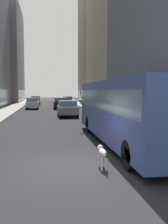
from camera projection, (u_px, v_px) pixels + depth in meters
The scene contains 12 objects.
ground_plane at pixel (51, 106), 43.37m from camera, with size 120.00×120.00×0.00m, color #232326.
sidewalk_left at pixel (17, 106), 42.50m from camera, with size 2.40×110.00×0.15m, color #9E9991.
sidewalk_right at pixel (84, 105), 44.22m from camera, with size 2.40×110.00×0.15m, color #ADA89E.
building_right_mid at pixel (125, 16), 41.35m from camera, with size 9.21×21.06×29.58m.
building_right_far at pixel (100, 33), 59.96m from camera, with size 8.59×14.15×32.61m.
transit_bus at pixel (124, 107), 12.44m from camera, with size 2.78×11.53×3.05m.
car_silver_sedan at pixel (33, 103), 36.42m from camera, with size 1.74×3.95×1.62m.
car_black_suv at pixel (61, 103), 36.86m from camera, with size 1.95×4.39×1.62m.
car_red_coupe at pixel (67, 101), 44.74m from camera, with size 1.72×4.19×1.62m.
car_grey_wagon at pixel (68, 108), 25.66m from camera, with size 1.86×4.01×1.62m.
car_yellow_taxi at pixel (36, 100), 48.37m from camera, with size 1.76×4.23×1.62m.
dalmatian_dog at pixel (102, 153), 8.50m from camera, with size 0.22×0.96×0.72m.
Camera 1 is at (-1.02, -8.65, 2.57)m, focal length 40.93 mm.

